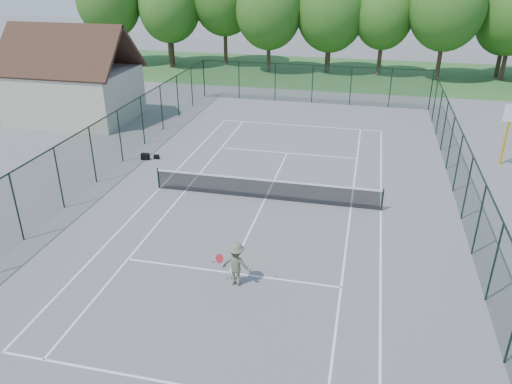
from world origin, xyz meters
TOP-DOWN VIEW (x-y plane):
  - ground at (0.00, 0.00)m, footprint 140.00×140.00m
  - grass_far at (0.00, 30.00)m, footprint 80.00×16.00m
  - court_lines at (0.00, 0.00)m, footprint 11.05×23.85m
  - tennis_net at (0.00, 0.00)m, footprint 11.08×0.08m
  - fence_enclosure at (0.00, 0.00)m, footprint 18.05×36.05m
  - utility_building at (-16.00, 10.00)m, footprint 8.60×6.27m
  - tree_line_far at (0.00, 30.00)m, footprint 39.40×6.40m
  - basketball_goal at (12.06, 6.89)m, footprint 1.20×1.43m
  - sports_bag_a at (-7.85, 3.54)m, footprint 0.47×0.29m
  - sports_bag_b at (-7.26, 3.79)m, footprint 0.32×0.21m
  - tennis_player at (0.42, -6.99)m, footprint 1.89×0.79m

SIDE VIEW (x-z plane):
  - ground at x=0.00m, z-range 0.00..0.00m
  - court_lines at x=0.00m, z-range 0.00..0.01m
  - grass_far at x=0.00m, z-range 0.00..0.01m
  - sports_bag_b at x=-7.26m, z-range 0.00..0.24m
  - sports_bag_a at x=-7.85m, z-range 0.00..0.36m
  - tennis_net at x=0.00m, z-range 0.03..1.13m
  - tennis_player at x=0.42m, z-range 0.00..1.67m
  - fence_enclosure at x=0.00m, z-range 0.05..3.07m
  - basketball_goal at x=12.06m, z-range 0.74..4.39m
  - utility_building at x=-16.00m, z-range -0.20..6.44m
  - tree_line_far at x=0.00m, z-range 1.14..10.84m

